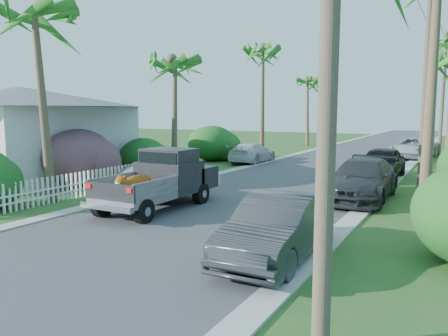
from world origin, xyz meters
The scene contains 23 objects.
ground centered at (0.00, 0.00, 0.00)m, with size 120.00×120.00×0.00m, color #2A511E.
road centered at (0.00, 25.00, 0.01)m, with size 8.00×100.00×0.02m, color #38383A.
curb_left centered at (-4.30, 25.00, 0.03)m, with size 0.60×100.00×0.06m, color #A5A39E.
curb_right centered at (4.30, 25.00, 0.03)m, with size 0.60×100.00×0.06m, color #A5A39E.
pickup_truck centered at (-1.97, 4.54, 1.01)m, with size 1.98×5.12×2.06m.
parked_car_rn centered at (3.60, 1.34, 0.73)m, with size 1.54×4.41×1.45m, color #2C2F31.
parked_car_rm centered at (3.86, 9.20, 0.77)m, with size 2.15×5.28×1.53m, color #282B2D.
parked_car_rf centered at (3.60, 15.14, 0.79)m, with size 1.86×4.62×1.57m, color black.
parked_car_rd centered at (3.99, 26.24, 0.74)m, with size 2.46×5.33×1.48m, color silver.
parked_car_ln centered at (-3.60, 5.96, 0.72)m, with size 1.70×4.22×1.44m, color silver.
parked_car_lf centered at (-4.97, 18.14, 0.65)m, with size 1.82×4.48×1.30m, color silver.
palm_l_a centered at (-6.20, 3.00, 6.93)m, with size 4.40×4.40×8.20m.
palm_l_b centered at (-6.80, 12.00, 6.15)m, with size 4.40×4.40×7.40m.
palm_l_c centered at (-6.00, 22.00, 7.91)m, with size 4.40×4.40×9.20m.
palm_l_d centered at (-6.50, 34.00, 6.44)m, with size 4.40×4.40×7.70m.
shrub_l_b centered at (-7.80, 6.00, 1.30)m, with size 3.00×3.30×2.60m, color #9D1664.
shrub_l_c centered at (-7.40, 10.00, 1.00)m, with size 2.40×2.64×2.00m, color #164D1E.
shrub_l_d centered at (-8.00, 18.00, 1.20)m, with size 3.20×3.52×2.40m, color #164D1E.
picket_fence centered at (-6.00, 5.50, 0.50)m, with size 0.10×11.00×1.00m, color white.
house_left centered at (-13.00, 7.00, 2.12)m, with size 9.00×8.00×4.60m.
utility_pole_a centered at (5.60, -2.00, 4.60)m, with size 1.60×0.26×9.00m.
utility_pole_b centered at (5.60, 13.00, 4.60)m, with size 1.60×0.26×9.00m.
utility_pole_c centered at (5.60, 28.00, 4.60)m, with size 1.60×0.26×9.00m.
Camera 1 is at (7.22, -7.75, 3.37)m, focal length 35.00 mm.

